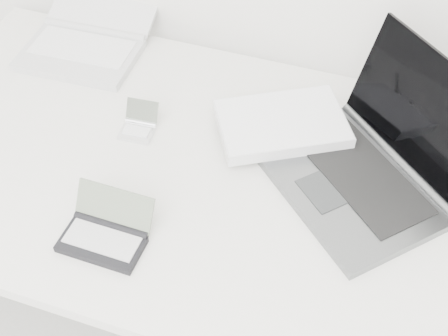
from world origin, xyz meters
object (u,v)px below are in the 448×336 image
(desk, at_px, (243,192))
(netbook_open_white, at_px, (88,39))
(palmtop_charcoal, at_px, (105,234))
(laptop_large, at_px, (340,150))

(desk, xyz_separation_m, netbook_open_white, (-0.52, 0.31, 0.07))
(desk, distance_m, palmtop_charcoal, 0.32)
(netbook_open_white, bearing_deg, palmtop_charcoal, -62.18)
(laptop_large, xyz_separation_m, netbook_open_white, (-0.70, 0.20, -0.02))
(desk, relative_size, netbook_open_white, 4.22)
(desk, relative_size, laptop_large, 2.61)
(laptop_large, bearing_deg, netbook_open_white, -153.28)
(netbook_open_white, bearing_deg, desk, -33.00)
(desk, bearing_deg, laptop_large, 30.70)
(desk, height_order, netbook_open_white, netbook_open_white)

